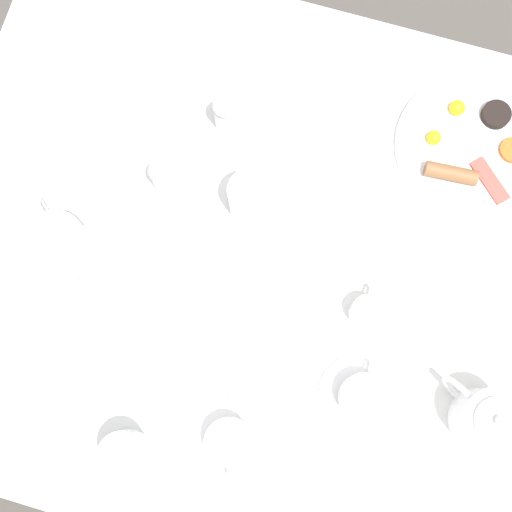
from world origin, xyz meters
name	(u,v)px	position (x,y,z in m)	size (l,w,h in m)	color
ground_plane	(256,308)	(0.00, 0.00, 0.00)	(8.00, 8.00, 0.00)	#4C4742
table	(256,264)	(0.00, 0.00, 0.66)	(1.06, 1.23, 0.72)	white
breakfast_plate	(470,146)	(0.32, -0.33, 0.73)	(0.29, 0.29, 0.04)	white
teapot_near	(60,245)	(-0.08, 0.34, 0.78)	(0.15, 0.15, 0.13)	white
teapot_far	(486,419)	(-0.17, -0.46, 0.78)	(0.11, 0.18, 0.13)	white
teacup_with_saucer_left	(229,442)	(-0.33, -0.05, 0.75)	(0.15, 0.15, 0.06)	white
teacup_with_saucer_right	(362,397)	(-0.19, -0.25, 0.75)	(0.15, 0.15, 0.06)	white
water_glass_tall	(251,198)	(0.09, 0.04, 0.77)	(0.08, 0.08, 0.10)	white
water_glass_short	(125,454)	(-0.40, 0.12, 0.76)	(0.08, 0.08, 0.08)	white
creamer_jug	(366,311)	(-0.04, -0.22, 0.75)	(0.08, 0.06, 0.05)	white
pepper_grinder	(163,176)	(0.09, 0.20, 0.78)	(0.04, 0.04, 0.11)	#BCBCC1
salt_grinder	(225,112)	(0.24, 0.13, 0.78)	(0.04, 0.04, 0.11)	#BCBCC1
napkin_folded	(118,77)	(0.27, 0.36, 0.73)	(0.14, 0.11, 0.01)	white
knife_by_plate	(290,61)	(0.40, 0.05, 0.73)	(0.08, 0.20, 0.00)	silver
spoon_for_tea	(245,285)	(-0.05, 0.01, 0.73)	(0.15, 0.06, 0.00)	silver
fork_spare	(21,378)	(-0.33, 0.34, 0.73)	(0.07, 0.18, 0.00)	silver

